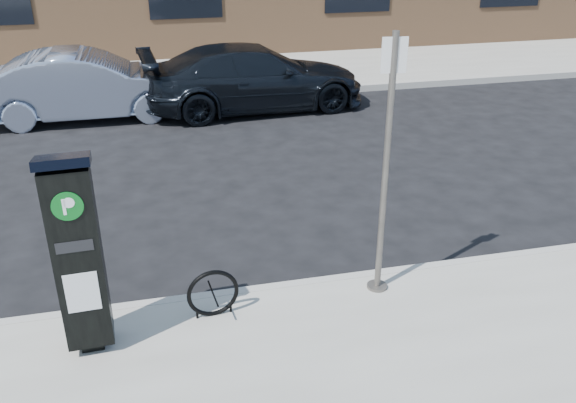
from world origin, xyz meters
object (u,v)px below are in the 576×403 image
object	(u,v)px
sign_pole	(385,172)
bike_rack	(213,294)
car_dark	(254,77)
parking_kiosk	(78,254)
car_silver	(87,85)

from	to	relation	value
sign_pole	bike_rack	world-z (taller)	sign_pole
sign_pole	car_dark	bearing A→B (deg)	96.29
parking_kiosk	bike_rack	size ratio (longest dim) A/B	3.69
bike_rack	car_dark	xyz separation A→B (m)	(1.85, 7.60, 0.28)
sign_pole	car_dark	size ratio (longest dim) A/B	0.59
car_silver	parking_kiosk	bearing A→B (deg)	-176.79
bike_rack	car_dark	distance (m)	7.83
bike_rack	car_silver	xyz separation A→B (m)	(-1.63, 7.74, 0.29)
parking_kiosk	car_silver	world-z (taller)	parking_kiosk
bike_rack	car_dark	bearing A→B (deg)	71.21
bike_rack	car_dark	world-z (taller)	car_dark
sign_pole	car_dark	xyz separation A→B (m)	(0.00, 7.51, -0.85)
parking_kiosk	car_dark	size ratio (longest dim) A/B	0.42
sign_pole	bike_rack	xyz separation A→B (m)	(-1.84, -0.09, -1.14)
parking_kiosk	car_dark	bearing A→B (deg)	65.97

